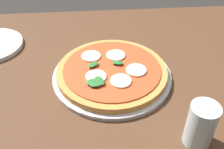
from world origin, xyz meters
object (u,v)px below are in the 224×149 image
Objects in this scene: dining_table at (105,93)px; pizza at (112,71)px; glass_cup at (201,125)px; serving_tray at (112,76)px.

pizza is (0.02, -0.04, 0.13)m from dining_table.
glass_cup is (0.17, -0.24, 0.03)m from pizza.
dining_table is 13.93× the size of glass_cup.
pizza is (-0.00, -0.00, 0.02)m from serving_tray.
pizza is at bearing 125.41° from glass_cup.
dining_table is at bearing 113.52° from serving_tray.
glass_cup reaches higher than pizza.
pizza reaches higher than serving_tray.
pizza is 2.91× the size of glass_cup.
glass_cup is (0.19, -0.29, 0.16)m from dining_table.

